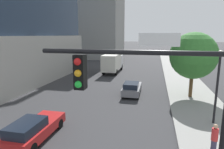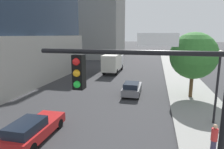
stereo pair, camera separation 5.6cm
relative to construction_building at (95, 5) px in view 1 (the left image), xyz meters
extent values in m
cube|color=gray|center=(21.36, -33.40, -14.78)|extent=(4.96, 120.00, 0.15)
cube|color=gray|center=(-0.02, 0.03, -1.36)|extent=(14.93, 14.37, 26.98)
cylinder|color=black|center=(19.28, -50.75, -11.44)|extent=(0.20, 0.20, 6.52)
cylinder|color=black|center=(16.61, -50.75, -8.86)|extent=(5.32, 0.14, 0.14)
cube|color=black|center=(15.13, -50.75, -9.49)|extent=(0.32, 0.36, 1.05)
sphere|color=red|center=(15.13, -50.94, -9.15)|extent=(0.22, 0.22, 0.22)
sphere|color=orange|center=(15.13, -50.94, -9.49)|extent=(0.22, 0.22, 0.22)
sphere|color=green|center=(15.13, -50.94, -9.83)|extent=(0.22, 0.22, 0.22)
cube|color=white|center=(17.41, -50.75, -8.51)|extent=(1.10, 0.04, 0.36)
cylinder|color=black|center=(21.69, -41.54, -12.25)|extent=(0.16, 0.16, 4.91)
sphere|color=silver|center=(21.69, -41.54, -9.62)|extent=(0.44, 0.44, 0.44)
cylinder|color=brown|center=(21.07, -35.23, -13.44)|extent=(0.36, 0.36, 2.53)
sphere|color=#387F33|center=(21.07, -35.23, -10.41)|extent=(4.68, 4.68, 4.68)
cube|color=red|center=(10.18, -46.08, -14.24)|extent=(1.79, 4.68, 0.64)
cube|color=#19212D|center=(10.18, -46.97, -13.63)|extent=(1.50, 2.35, 0.58)
cylinder|color=black|center=(9.40, -44.49, -14.51)|extent=(0.22, 0.69, 0.69)
cylinder|color=black|center=(10.97, -44.49, -14.51)|extent=(0.22, 0.69, 0.69)
cylinder|color=black|center=(9.40, -47.67, -14.51)|extent=(0.22, 0.69, 0.69)
cylinder|color=black|center=(10.97, -47.67, -14.51)|extent=(0.22, 0.69, 0.69)
cube|color=slate|center=(14.98, -35.26, -14.23)|extent=(1.81, 4.27, 0.70)
cube|color=#19212D|center=(14.98, -35.98, -13.63)|extent=(1.52, 2.06, 0.51)
cylinder|color=black|center=(14.18, -33.80, -14.53)|extent=(0.22, 0.64, 0.64)
cylinder|color=black|center=(15.77, -33.80, -14.53)|extent=(0.22, 0.64, 0.64)
cylinder|color=black|center=(14.18, -36.71, -14.53)|extent=(0.22, 0.64, 0.64)
cylinder|color=black|center=(15.77, -36.71, -14.53)|extent=(0.22, 0.64, 0.64)
cube|color=silver|center=(10.18, -20.17, -13.16)|extent=(2.38, 2.14, 2.13)
cube|color=silver|center=(10.18, -24.06, -12.91)|extent=(2.38, 5.35, 2.63)
cylinder|color=black|center=(9.14, -20.17, -14.32)|extent=(0.30, 1.06, 1.06)
cylinder|color=black|center=(11.23, -20.17, -14.32)|extent=(0.30, 1.06, 1.06)
cylinder|color=black|center=(9.14, -25.40, -14.32)|extent=(0.30, 1.06, 1.06)
cylinder|color=black|center=(11.23, -25.40, -14.32)|extent=(0.30, 1.06, 1.06)
cylinder|color=#38334C|center=(20.56, -45.83, -14.27)|extent=(0.28, 0.28, 0.87)
cylinder|color=red|center=(20.56, -45.83, -13.50)|extent=(0.34, 0.34, 0.67)
sphere|color=tan|center=(20.56, -45.83, -13.05)|extent=(0.23, 0.23, 0.23)
camera|label=1|loc=(17.33, -56.28, -8.39)|focal=31.64mm
camera|label=2|loc=(17.38, -56.26, -8.39)|focal=31.64mm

